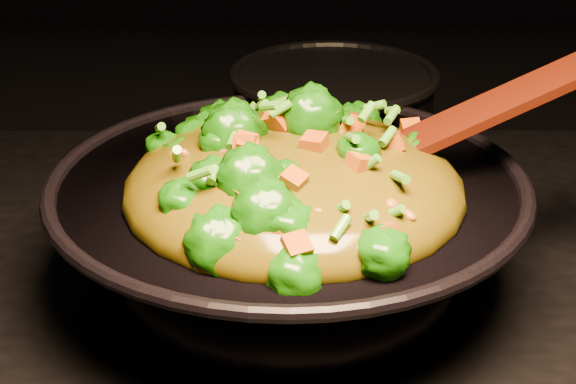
{
  "coord_description": "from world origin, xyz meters",
  "views": [
    {
      "loc": [
        -0.12,
        -0.6,
        1.33
      ],
      "look_at": [
        -0.12,
        0.08,
        1.0
      ],
      "focal_mm": 55.0,
      "sensor_mm": 36.0,
      "label": 1
    }
  ],
  "objects": [
    {
      "name": "wok",
      "position": [
        -0.12,
        0.07,
        0.96
      ],
      "size": [
        0.42,
        0.42,
        0.11
      ],
      "primitive_type": null,
      "rotation": [
        0.0,
        0.0,
        -0.07
      ],
      "color": "black",
      "rests_on": "stovetop"
    },
    {
      "name": "stir_fry",
      "position": [
        -0.11,
        0.05,
        1.06
      ],
      "size": [
        0.37,
        0.37,
        0.1
      ],
      "primitive_type": null,
      "rotation": [
        0.0,
        0.0,
        -0.41
      ],
      "color": "#165E06",
      "rests_on": "wok"
    },
    {
      "name": "spatula",
      "position": [
        0.03,
        0.08,
        1.06
      ],
      "size": [
        0.28,
        0.09,
        0.12
      ],
      "primitive_type": "cube",
      "rotation": [
        0.0,
        -0.38,
        0.17
      ],
      "color": "#380E05",
      "rests_on": "wok"
    },
    {
      "name": "back_pot",
      "position": [
        -0.07,
        0.32,
        0.96
      ],
      "size": [
        0.26,
        0.26,
        0.13
      ],
      "primitive_type": "cylinder",
      "rotation": [
        0.0,
        0.0,
        0.21
      ],
      "color": "black",
      "rests_on": "stovetop"
    }
  ]
}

